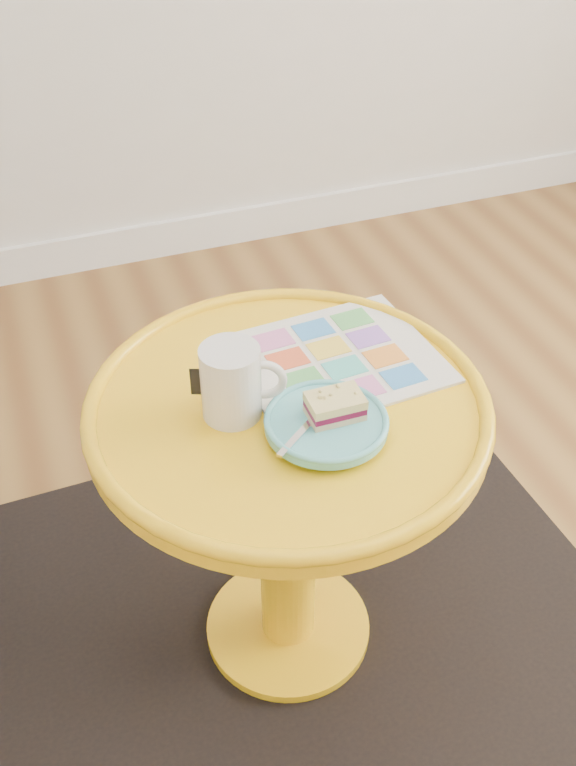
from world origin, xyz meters
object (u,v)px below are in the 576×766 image
object	(u,v)px
side_table	(288,480)
mug	(233,380)
newspaper	(336,359)
plate	(326,424)

from	to	relation	value
side_table	mug	size ratio (longest dim) A/B	4.99
newspaper	plate	xyz separation A→B (m)	(-0.08, -0.16, 0.02)
side_table	plate	distance (m)	0.20
side_table	mug	world-z (taller)	mug
mug	plate	size ratio (longest dim) A/B	0.69
side_table	newspaper	bearing A→B (deg)	33.45
side_table	mug	distance (m)	0.24
newspaper	plate	distance (m)	0.18
side_table	newspaper	world-z (taller)	newspaper
side_table	plate	world-z (taller)	plate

